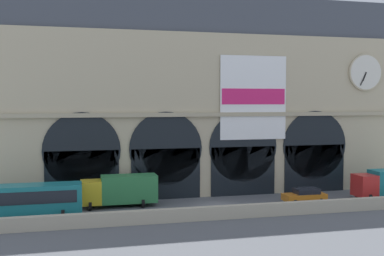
{
  "coord_description": "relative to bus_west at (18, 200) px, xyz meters",
  "views": [
    {
      "loc": [
        -13.75,
        -44.4,
        10.45
      ],
      "look_at": [
        -1.5,
        5.0,
        7.61
      ],
      "focal_mm": 44.1,
      "sensor_mm": 36.0,
      "label": 1
    }
  ],
  "objects": [
    {
      "name": "ground_plane",
      "position": [
        18.77,
        0.81,
        -1.78
      ],
      "size": [
        200.0,
        200.0,
        0.0
      ],
      "primitive_type": "plane",
      "color": "#54565B"
    },
    {
      "name": "quay_parapet_wall",
      "position": [
        18.77,
        -3.96,
        -1.19
      ],
      "size": [
        90.0,
        0.7,
        1.18
      ],
      "primitive_type": "cube",
      "color": "#B2A891",
      "rests_on": "ground"
    },
    {
      "name": "station_building",
      "position": [
        18.8,
        8.14,
        9.02
      ],
      "size": [
        45.57,
        5.08,
        22.29
      ],
      "color": "#BCAD8C",
      "rests_on": "ground"
    },
    {
      "name": "bus_west",
      "position": [
        0.0,
        0.0,
        0.0
      ],
      "size": [
        11.0,
        3.25,
        3.1
      ],
      "color": "#19727A",
      "rests_on": "ground"
    },
    {
      "name": "box_truck_midwest",
      "position": [
        9.25,
        3.26,
        -0.08
      ],
      "size": [
        7.5,
        2.91,
        3.12
      ],
      "color": "gold",
      "rests_on": "ground"
    },
    {
      "name": "car_mideast",
      "position": [
        27.89,
        0.27,
        -0.98
      ],
      "size": [
        4.4,
        2.22,
        1.55
      ],
      "color": "orange",
      "rests_on": "ground"
    }
  ]
}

